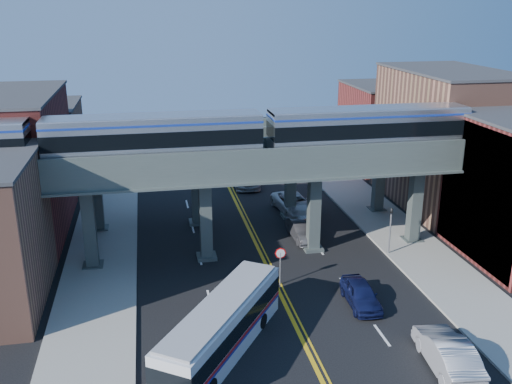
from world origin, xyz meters
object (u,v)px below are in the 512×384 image
traffic_signal (390,226)px  car_lane_d (246,176)px  transit_train (154,137)px  transit_bus (222,328)px  car_parked_curb (448,353)px  car_lane_a (361,294)px  car_lane_b (302,230)px  car_lane_c (294,204)px  stop_sign (280,260)px

traffic_signal → car_lane_d: size_ratio=0.66×
transit_train → transit_bus: 14.40m
transit_train → car_parked_curb: (13.76, -15.44, -8.28)m
transit_bus → car_lane_d: 29.39m
transit_bus → car_lane_a: (9.02, 3.30, -0.68)m
car_lane_b → transit_train: bearing=-170.9°
car_lane_c → car_parked_curb: (1.86, -23.55, 0.09)m
transit_bus → car_lane_c: size_ratio=1.78×
stop_sign → car_parked_curb: stop_sign is taller
car_lane_c → car_parked_curb: car_parked_curb is taller
stop_sign → transit_bus: 8.33m
transit_bus → car_lane_b: 16.21m
traffic_signal → car_lane_b: 7.04m
transit_bus → car_lane_b: transit_bus is taller
car_lane_c → car_lane_d: size_ratio=0.92×
transit_train → car_lane_d: 20.90m
transit_train → car_parked_curb: size_ratio=8.31×
traffic_signal → car_lane_a: (-4.66, -6.52, -1.57)m
car_lane_c → car_parked_curb: size_ratio=1.07×
transit_bus → car_lane_b: (8.21, 13.97, -0.67)m
transit_train → car_lane_c: transit_train is taller
traffic_signal → stop_sign: bearing=-161.4°
stop_sign → transit_bus: size_ratio=0.26×
transit_bus → car_lane_c: transit_bus is taller
transit_train → car_lane_b: 14.01m
car_lane_b → stop_sign: bearing=-117.6°
car_lane_a → car_lane_c: car_lane_c is taller
stop_sign → traffic_signal: bearing=18.6°
transit_bus → car_lane_a: 9.63m
car_lane_c → traffic_signal: bearing=-73.0°
transit_train → car_lane_a: 16.82m
stop_sign → car_lane_c: (4.34, 13.11, -0.96)m
car_parked_curb → transit_train: bearing=-42.4°
traffic_signal → transit_train: bearing=173.1°
stop_sign → transit_bus: bearing=-125.0°
car_lane_b → car_parked_curb: bearing=-83.0°
transit_train → transit_bus: size_ratio=4.37×
car_parked_curb → stop_sign: bearing=-53.4°
stop_sign → transit_bus: transit_bus is taller
car_lane_c → transit_train: bearing=-153.0°
stop_sign → car_lane_c: bearing=71.7°
traffic_signal → car_lane_d: traffic_signal is taller
car_lane_a → car_parked_curb: car_parked_curb is taller
stop_sign → car_lane_a: (4.24, -3.52, -1.03)m
car_lane_a → car_lane_d: 25.52m
traffic_signal → car_lane_c: size_ratio=0.72×
car_lane_d → car_parked_curb: size_ratio=1.16×
traffic_signal → car_lane_b: traffic_signal is taller
car_lane_b → car_lane_d: car_lane_d is taller
transit_train → car_lane_b: bearing=11.1°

